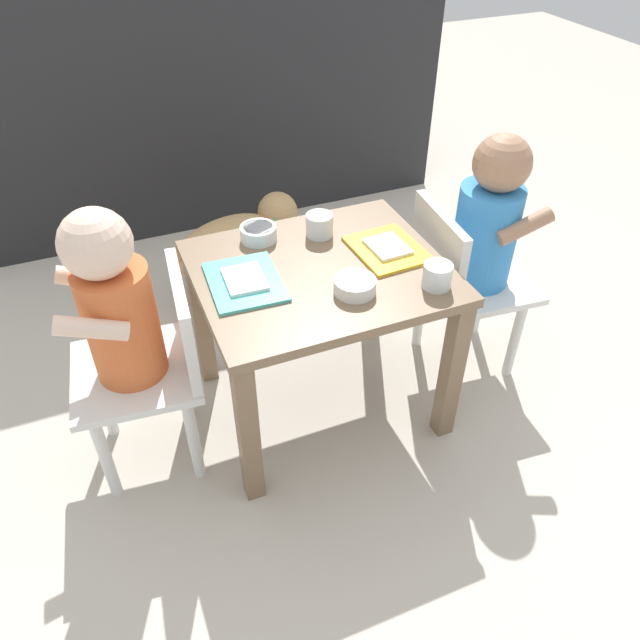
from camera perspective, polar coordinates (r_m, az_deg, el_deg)
The scene contains 12 objects.
ground_plane at distance 1.74m, azimuth -0.00°, elevation -7.49°, with size 7.00×7.00×0.00m, color beige.
kitchen_cabinet_back at distance 2.49m, azimuth -11.49°, elevation 20.73°, with size 1.88×0.34×1.01m, color #232326.
dining_table at distance 1.49m, azimuth -0.00°, elevation 2.22°, with size 0.58×0.50×0.45m.
seated_child_left at distance 1.37m, azimuth -17.62°, elevation 0.13°, with size 0.30×0.30×0.70m.
seated_child_right at distance 1.65m, azimuth 14.72°, elevation 7.81°, with size 0.30×0.30×0.70m.
dog at distance 2.04m, azimuth -7.83°, elevation 7.38°, with size 0.48×0.27×0.31m.
food_tray_left at distance 1.40m, azimuth -7.00°, elevation 3.60°, with size 0.17×0.21×0.02m.
food_tray_right at distance 1.51m, azimuth 6.28°, elevation 6.62°, with size 0.17×0.20×0.02m.
water_cup_left at distance 1.40m, azimuth 10.82°, elevation 3.93°, with size 0.07×0.07×0.06m.
water_cup_right at distance 1.56m, azimuth -0.05°, elevation 8.71°, with size 0.07×0.07×0.06m.
cereal_bowl_left_side at distance 1.55m, azimuth -5.74°, elevation 8.08°, with size 0.09×0.09×0.04m.
veggie_bowl_far at distance 1.36m, azimuth 3.26°, elevation 3.25°, with size 0.09×0.09×0.03m.
Camera 1 is at (-0.45, -1.11, 1.26)m, focal length 34.45 mm.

